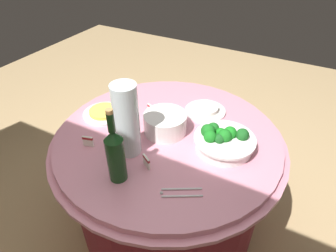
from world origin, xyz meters
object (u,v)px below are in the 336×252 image
Objects in this scene: label_placard_mid at (88,141)px; label_placard_rear at (146,161)px; decorative_fruit_vase at (127,122)px; food_plate_fried_egg at (104,113)px; food_plate_rice at (205,110)px; wine_bottle at (115,154)px; plate_stack at (165,123)px; serving_tongs at (180,193)px; label_placard_front at (151,109)px; broccoli_bowl at (223,140)px.

label_placard_rear is (-0.31, -0.01, 0.00)m from label_placard_mid.
decorative_fruit_vase reaches higher than food_plate_fried_egg.
food_plate_rice is at bearing -125.50° from label_placard_mid.
label_placard_rear reaches higher than food_plate_fried_egg.
label_placard_rear is at bearing -177.67° from label_placard_mid.
wine_bottle reaches higher than label_placard_mid.
decorative_fruit_vase reaches higher than plate_stack.
decorative_fruit_vase is 0.24m from label_placard_mid.
label_placard_front is at bearing -47.77° from serving_tongs.
broccoli_bowl reaches higher than plate_stack.
decorative_fruit_vase is at bearing -20.23° from serving_tongs.
wine_bottle is 0.28m from label_placard_mid.
label_placard_rear is (-0.07, -0.11, -0.10)m from wine_bottle.
food_plate_fried_egg is 4.00× the size of label_placard_mid.
label_placard_mid is (0.12, 0.37, 0.00)m from label_placard_front.
serving_tongs is at bearing 161.45° from label_placard_rear.
label_placard_mid is at bearing 54.50° from food_plate_rice.
food_plate_rice is at bearing -102.01° from wine_bottle.
label_placard_rear is at bearing -122.46° from wine_bottle.
serving_tongs is 2.93× the size of label_placard_mid.
serving_tongs is (0.05, 0.33, -0.04)m from broccoli_bowl.
decorative_fruit_vase is 0.51m from food_plate_rice.
label_placard_front is at bearing -75.47° from wine_bottle.
broccoli_bowl is at bearing -149.30° from decorative_fruit_vase.
broccoli_bowl reaches higher than label_placard_mid.
plate_stack is 0.24m from decorative_fruit_vase.
serving_tongs is 0.73× the size of food_plate_fried_egg.
wine_bottle is 0.64m from food_plate_rice.
serving_tongs is 0.59m from food_plate_rice.
food_plate_fried_egg is at bearing 29.68° from label_placard_front.
food_plate_fried_egg is 4.00× the size of label_placard_rear.
serving_tongs is at bearing 174.10° from label_placard_mid.
plate_stack reaches higher than food_plate_rice.
food_plate_fried_egg is at bearing 4.25° from plate_stack.
label_placard_mid is at bearing -5.90° from serving_tongs.
food_plate_rice is 4.00× the size of label_placard_front.
label_placard_mid is at bearing 2.33° from label_placard_rear.
decorative_fruit_vase is 1.55× the size of food_plate_fried_egg.
label_placard_front is 1.00× the size of label_placard_rear.
label_placard_mid is 0.31m from label_placard_rear.
decorative_fruit_vase is at bearing -160.88° from label_placard_mid.
wine_bottle is 6.11× the size of label_placard_rear.
label_placard_front is (0.14, -0.10, -0.02)m from plate_stack.
label_placard_rear is at bearing 157.22° from decorative_fruit_vase.
food_plate_fried_egg is (0.65, 0.04, -0.03)m from broccoli_bowl.
label_placard_front is 0.39m from label_placard_mid.
wine_bottle reaches higher than food_plate_fried_egg.
label_placard_mid reaches higher than serving_tongs.
plate_stack is 0.62× the size of decorative_fruit_vase.
label_placard_mid is at bearing 112.84° from food_plate_fried_egg.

